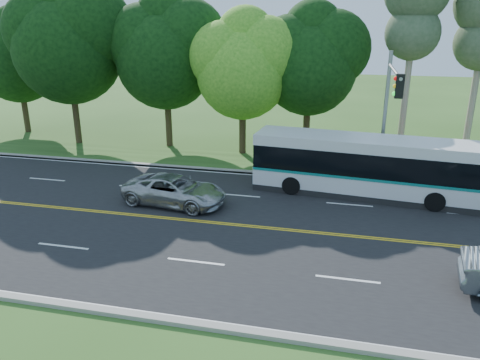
# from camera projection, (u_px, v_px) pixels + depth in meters

# --- Properties ---
(ground) EXTENTS (120.00, 120.00, 0.00)m
(ground) POSITION_uv_depth(u_px,v_px,m) (232.00, 225.00, 20.43)
(ground) COLOR #2D501A
(ground) RESTS_ON ground
(road) EXTENTS (60.00, 14.00, 0.02)m
(road) POSITION_uv_depth(u_px,v_px,m) (232.00, 225.00, 20.42)
(road) COLOR black
(road) RESTS_ON ground
(curb_north) EXTENTS (60.00, 0.30, 0.15)m
(curb_north) POSITION_uv_depth(u_px,v_px,m) (262.00, 173.00, 26.98)
(curb_north) COLOR gray
(curb_north) RESTS_ON ground
(curb_south) EXTENTS (60.00, 0.30, 0.15)m
(curb_south) POSITION_uv_depth(u_px,v_px,m) (173.00, 321.00, 13.82)
(curb_south) COLOR gray
(curb_south) RESTS_ON ground
(grass_verge) EXTENTS (60.00, 4.00, 0.10)m
(grass_verge) POSITION_uv_depth(u_px,v_px,m) (267.00, 164.00, 28.69)
(grass_verge) COLOR #2D501A
(grass_verge) RESTS_ON ground
(lane_markings) EXTENTS (57.60, 13.82, 0.00)m
(lane_markings) POSITION_uv_depth(u_px,v_px,m) (230.00, 224.00, 20.44)
(lane_markings) COLOR gold
(lane_markings) RESTS_ON road
(tree_row) EXTENTS (44.70, 9.10, 13.84)m
(tree_row) POSITION_uv_depth(u_px,v_px,m) (199.00, 47.00, 30.47)
(tree_row) COLOR black
(tree_row) RESTS_ON ground
(bougainvillea_hedge) EXTENTS (9.50, 2.25, 1.50)m
(bougainvillea_hedge) POSITION_uv_depth(u_px,v_px,m) (391.00, 166.00, 26.17)
(bougainvillea_hedge) COLOR maroon
(bougainvillea_hedge) RESTS_ON ground
(traffic_signal) EXTENTS (0.42, 6.10, 7.00)m
(traffic_signal) POSITION_uv_depth(u_px,v_px,m) (389.00, 103.00, 22.48)
(traffic_signal) COLOR gray
(traffic_signal) RESTS_ON ground
(transit_bus) EXTENTS (11.53, 3.60, 2.97)m
(transit_bus) POSITION_uv_depth(u_px,v_px,m) (368.00, 167.00, 23.34)
(transit_bus) COLOR silver
(transit_bus) RESTS_ON road
(suv) EXTENTS (5.24, 2.92, 1.39)m
(suv) POSITION_uv_depth(u_px,v_px,m) (175.00, 190.00, 22.46)
(suv) COLOR #ACAEB1
(suv) RESTS_ON road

